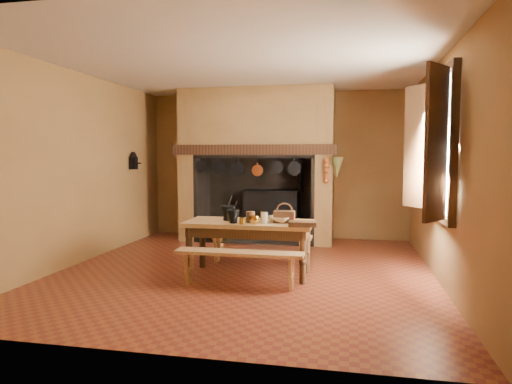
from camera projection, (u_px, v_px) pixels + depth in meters
floor at (246, 270)px, 6.29m from camera, size 5.50×5.50×0.00m
ceiling at (245, 64)px, 6.07m from camera, size 5.50×5.50×0.00m
back_wall at (277, 165)px, 8.87m from camera, size 5.00×0.02×2.80m
wall_left at (79, 168)px, 6.68m from camera, size 0.02×5.50×2.80m
wall_right at (441, 170)px, 5.68m from camera, size 0.02×5.50×2.80m
wall_front at (165, 179)px, 3.50m from camera, size 5.00×0.02×2.80m
chimney_breast at (257, 143)px, 8.47m from camera, size 2.95×0.96×2.80m
iron_range at (272, 214)px, 8.65m from camera, size 1.12×0.55×1.60m
hearth_pans at (218, 234)px, 8.66m from camera, size 0.51×0.62×0.20m
hanging_pans at (250, 168)px, 8.02m from camera, size 1.92×0.29×0.27m
onion_string at (326, 171)px, 7.74m from camera, size 0.12×0.10×0.46m
herb_bunch at (337, 168)px, 7.70m from camera, size 0.20×0.20×0.35m
window at (434, 145)px, 5.30m from camera, size 0.39×1.75×1.76m
wall_coffee_mill at (133, 159)px, 8.17m from camera, size 0.23×0.16×0.31m
work_table at (249, 230)px, 6.00m from camera, size 1.66×0.74×0.72m
bench_front at (239, 260)px, 5.46m from camera, size 1.56×0.27×0.44m
bench_back at (258, 242)px, 6.63m from camera, size 1.55×0.27×0.43m
mortar_large at (228, 212)px, 6.07m from camera, size 0.20×0.20×0.34m
mortar_small at (233, 216)px, 5.82m from camera, size 0.17×0.17×0.29m
coffee_grinder at (232, 216)px, 6.03m from camera, size 0.15×0.12×0.17m
brass_mug_a at (242, 221)px, 5.71m from camera, size 0.08×0.08×0.08m
brass_mug_b at (264, 216)px, 6.11m from camera, size 0.11×0.11×0.10m
mixing_bowl at (280, 219)px, 5.90m from camera, size 0.42×0.42×0.08m
stoneware_crock at (250, 217)px, 5.89m from camera, size 0.13×0.13×0.14m
glass_jar at (264, 218)px, 5.81m from camera, size 0.09×0.09×0.14m
wicker_basket at (284, 216)px, 5.88m from camera, size 0.28×0.21×0.26m
wooden_tray at (303, 224)px, 5.59m from camera, size 0.35×0.26×0.06m
brass_cup at (254, 220)px, 5.76m from camera, size 0.16×0.16×0.10m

